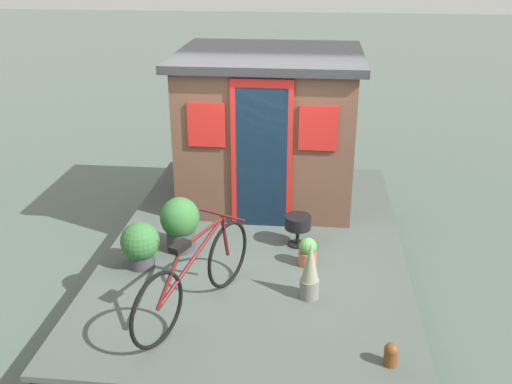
# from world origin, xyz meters

# --- Properties ---
(ground_plane) EXTENTS (60.00, 60.00, 0.00)m
(ground_plane) POSITION_xyz_m (0.00, 0.00, 0.00)
(ground_plane) COLOR #47564C
(houseboat_deck) EXTENTS (4.98, 3.30, 0.50)m
(houseboat_deck) POSITION_xyz_m (0.00, 0.00, 0.25)
(houseboat_deck) COLOR #424C47
(houseboat_deck) RESTS_ON ground_plane
(houseboat_cabin) EXTENTS (2.10, 2.34, 1.93)m
(houseboat_cabin) POSITION_xyz_m (1.38, 0.00, 1.47)
(houseboat_cabin) COLOR brown
(houseboat_cabin) RESTS_ON houseboat_deck
(bicycle) EXTENTS (1.64, 0.80, 0.82)m
(bicycle) POSITION_xyz_m (-1.46, 0.42, 0.88)
(bicycle) COLOR black
(bicycle) RESTS_ON houseboat_deck
(potted_plant_fern) EXTENTS (0.19, 0.19, 0.31)m
(potted_plant_fern) POSITION_xyz_m (-0.49, -0.58, 0.65)
(potted_plant_fern) COLOR #B2603D
(potted_plant_fern) RESTS_ON houseboat_deck
(potted_plant_sage) EXTENTS (0.43, 0.43, 0.62)m
(potted_plant_sage) POSITION_xyz_m (-0.29, 0.84, 0.83)
(potted_plant_sage) COLOR #38383D
(potted_plant_sage) RESTS_ON houseboat_deck
(potted_plant_geranium) EXTENTS (0.19, 0.19, 0.59)m
(potted_plant_geranium) POSITION_xyz_m (-1.11, -0.62, 0.78)
(potted_plant_geranium) COLOR slate
(potted_plant_geranium) RESTS_ON houseboat_deck
(potted_plant_rosemary) EXTENTS (0.41, 0.41, 0.51)m
(potted_plant_rosemary) POSITION_xyz_m (-0.71, 1.17, 0.77)
(potted_plant_rosemary) COLOR #38383D
(potted_plant_rosemary) RESTS_ON houseboat_deck
(charcoal_grill) EXTENTS (0.30, 0.30, 0.36)m
(charcoal_grill) POSITION_xyz_m (-0.05, -0.46, 0.76)
(charcoal_grill) COLOR black
(charcoal_grill) RESTS_ON houseboat_deck
(mooring_bollard) EXTENTS (0.12, 0.12, 0.21)m
(mooring_bollard) POSITION_xyz_m (-2.03, -1.30, 0.60)
(mooring_bollard) COLOR brown
(mooring_bollard) RESTS_ON houseboat_deck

